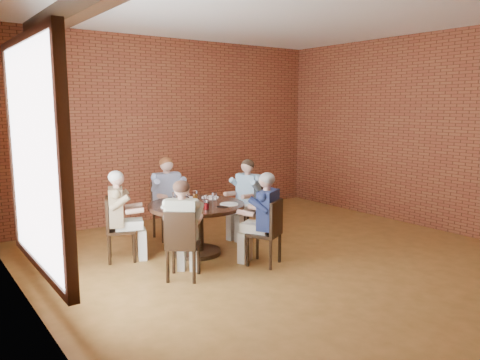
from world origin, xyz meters
TOP-DOWN VIEW (x-y plane):
  - floor at (0.00, 0.00)m, footprint 7.00×7.00m
  - ceiling at (0.00, 0.00)m, footprint 7.00×7.00m
  - wall_back at (0.00, 3.50)m, footprint 7.00×0.00m
  - wall_left at (-3.25, 0.00)m, footprint 0.00×7.00m
  - wall_right at (3.25, 0.00)m, footprint 0.00×7.00m
  - window at (-3.18, 0.40)m, footprint 0.10×2.16m
  - dining_table at (-0.87, 1.16)m, footprint 1.39×1.39m
  - chair_a at (0.32, 1.47)m, footprint 0.49×0.49m
  - diner_a at (0.24, 1.45)m, footprint 0.72×0.64m
  - chair_b at (-0.82, 2.22)m, footprint 0.44×0.44m
  - diner_b at (-0.82, 2.14)m, footprint 0.55×0.67m
  - chair_c at (-1.94, 1.57)m, footprint 0.51×0.51m
  - diner_c at (-1.86, 1.55)m, footprint 0.73×0.67m
  - chair_d at (-1.56, 0.36)m, footprint 0.55×0.55m
  - diner_d at (-1.51, 0.42)m, footprint 0.75×0.76m
  - chair_e at (-0.33, 0.17)m, footprint 0.54×0.54m
  - diner_e at (-0.37, 0.24)m, footprint 0.72×0.76m
  - plate_a at (-0.48, 1.42)m, footprint 0.26×0.26m
  - plate_b at (-0.78, 1.55)m, footprint 0.26×0.26m
  - plate_c at (-1.29, 1.18)m, footprint 0.26×0.26m
  - plate_d at (-0.52, 0.84)m, footprint 0.26×0.26m
  - glass_a at (-0.58, 1.13)m, footprint 0.07×0.07m
  - glass_b at (-0.73, 1.43)m, footprint 0.07×0.07m
  - glass_c at (-1.04, 1.50)m, footprint 0.07×0.07m
  - glass_d at (-0.99, 1.25)m, footprint 0.07×0.07m
  - glass_e at (-1.08, 1.06)m, footprint 0.07×0.07m
  - glass_f at (-0.95, 0.76)m, footprint 0.07×0.07m
  - glass_g at (-0.81, 0.99)m, footprint 0.07×0.07m
  - smartphone at (-0.68, 0.78)m, footprint 0.11×0.16m

SIDE VIEW (x-z plane):
  - floor at x=0.00m, z-range 0.00..0.00m
  - chair_d at x=-1.56m, z-range 0.04..0.93m
  - chair_c at x=-1.94m, z-range 0.04..0.94m
  - chair_e at x=-0.33m, z-range 0.04..0.94m
  - chair_a at x=0.32m, z-range 0.04..0.95m
  - chair_b at x=-0.82m, z-range 0.04..0.97m
  - dining_table at x=-0.87m, z-range 0.15..0.90m
  - diner_d at x=-1.51m, z-range 0.00..1.25m
  - diner_c at x=-1.86m, z-range 0.00..1.26m
  - diner_e at x=-0.37m, z-range 0.00..1.27m
  - diner_a at x=0.24m, z-range 0.00..1.28m
  - diner_b at x=-0.82m, z-range 0.00..1.33m
  - smartphone at x=-0.68m, z-range 0.75..0.76m
  - plate_a at x=-0.48m, z-range 0.75..0.76m
  - plate_b at x=-0.78m, z-range 0.75..0.76m
  - plate_c at x=-1.29m, z-range 0.75..0.76m
  - plate_d at x=-0.52m, z-range 0.75..0.76m
  - glass_a at x=-0.58m, z-range 0.75..0.89m
  - glass_b at x=-0.73m, z-range 0.75..0.89m
  - glass_c at x=-1.04m, z-range 0.75..0.89m
  - glass_d at x=-0.99m, z-range 0.75..0.89m
  - glass_e at x=-1.08m, z-range 0.75..0.89m
  - glass_f at x=-0.95m, z-range 0.75..0.89m
  - glass_g at x=-0.81m, z-range 0.75..0.89m
  - window at x=-3.18m, z-range 0.47..2.83m
  - wall_back at x=0.00m, z-range -1.80..5.20m
  - wall_left at x=-3.25m, z-range -1.80..5.20m
  - wall_right at x=3.25m, z-range -1.80..5.20m
  - ceiling at x=0.00m, z-range 3.40..3.40m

